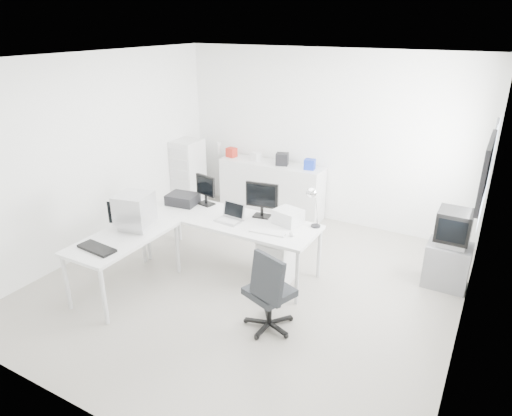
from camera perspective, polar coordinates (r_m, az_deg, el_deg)
The scene contains 30 objects.
floor at distance 6.02m, azimuth -0.94°, elevation -9.48°, with size 5.00×5.00×0.01m, color beige.
ceiling at distance 5.12m, azimuth -1.15°, elevation 18.17°, with size 5.00×5.00×0.01m, color white.
back_wall at distance 7.58m, azimuth 8.57°, elevation 8.64°, with size 5.00×0.02×2.80m, color white.
left_wall at distance 6.95m, azimuth -19.29°, elevation 6.34°, with size 0.02×5.00×2.80m, color white.
right_wall at distance 4.76m, azimuth 26.03°, elevation -1.96°, with size 0.02×5.00×2.80m, color white.
window at distance 5.83m, azimuth 27.15°, elevation 4.20°, with size 0.02×1.20×1.10m, color white, non-canonical shape.
wall_picture at distance 4.69m, azimuth 26.80°, elevation 4.13°, with size 0.04×0.90×0.60m, color black, non-canonical shape.
main_desk at distance 6.22m, azimuth -3.23°, elevation -4.42°, with size 2.40×0.80×0.75m, color silver, non-canonical shape.
side_desk at distance 5.95m, azimuth -15.98°, elevation -6.65°, with size 0.70×1.40×0.75m, color silver, non-canonical shape.
drawer_pedestal at distance 5.99m, azimuth 2.76°, elevation -6.35°, with size 0.40×0.50×0.60m, color silver.
inkjet_printer at distance 6.56m, azimuth -9.15°, elevation 1.11°, with size 0.41×0.32×0.15m, color black.
lcd_monitor_small at distance 6.45m, azimuth -6.31°, elevation 2.23°, with size 0.34×0.19×0.43m, color black, non-canonical shape.
lcd_monitor_large at distance 6.00m, azimuth 0.75°, elevation 0.94°, with size 0.44×0.18×0.46m, color black, non-canonical shape.
laptop at distance 5.90m, azimuth -3.44°, elevation -0.62°, with size 0.36×0.37×0.24m, color #B7B7BA, non-canonical shape.
white_keyboard at distance 5.64m, azimuth 1.49°, elevation -3.00°, with size 0.46×0.14×0.02m, color silver.
white_mouse at distance 5.55m, azimuth 4.48°, elevation -3.24°, with size 0.06×0.06×0.06m, color silver.
laser_printer at distance 5.86m, azimuth 4.04°, elevation -1.09°, with size 0.33×0.28×0.19m, color silver.
desk_lamp at distance 5.75m, azimuth 7.57°, elevation -0.28°, with size 0.15×0.15×0.45m, color silver, non-canonical shape.
crt_monitor at distance 5.86m, azimuth -14.89°, elevation -0.65°, with size 0.36×0.36×0.42m, color #B7B7BA, non-canonical shape.
black_keyboard at distance 5.54m, azimuth -19.27°, elevation -4.79°, with size 0.48×0.19×0.03m, color black.
office_chair at distance 5.00m, azimuth 1.72°, elevation -9.97°, with size 0.58×0.58×1.00m, color #282B2E, non-canonical shape.
tv_cabinet at distance 6.35m, azimuth 22.75°, elevation -6.58°, with size 0.53×0.43×0.58m, color slate.
crt_tv at distance 6.13m, azimuth 23.47°, elevation -2.36°, with size 0.50×0.48×0.45m, color black, non-canonical shape.
sideboard at distance 7.95m, azimuth 1.91°, elevation 2.45°, with size 1.84×0.46×0.92m, color silver.
clutter_box_a at distance 8.16m, azimuth -3.08°, elevation 6.95°, with size 0.16×0.14×0.16m, color red.
clutter_box_b at distance 7.92m, azimuth 0.02°, elevation 6.44°, with size 0.15×0.13×0.15m, color silver.
clutter_box_c at distance 7.69m, azimuth 3.29°, elevation 6.12°, with size 0.20×0.18×0.20m, color black.
clutter_box_d at distance 7.50m, azimuth 6.74°, elevation 5.44°, with size 0.17×0.15×0.17m, color #1732A7.
clutter_bottle at distance 8.34m, azimuth -4.70°, elevation 7.47°, with size 0.07×0.07×0.22m, color silver.
filing_cabinet at distance 8.29m, azimuth -8.42°, elevation 4.22°, with size 0.43×0.51×1.24m, color silver.
Camera 1 is at (2.56, -4.41, 3.19)m, focal length 32.00 mm.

